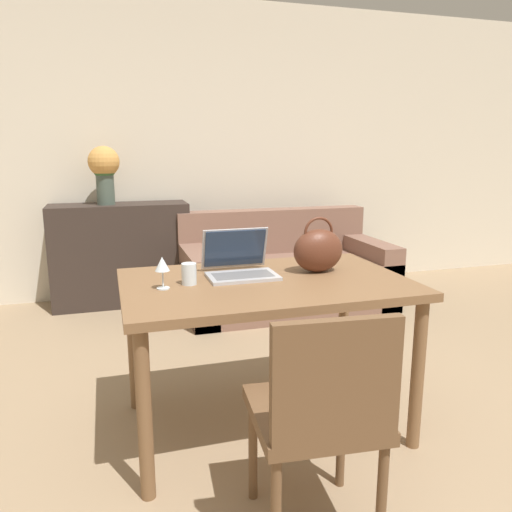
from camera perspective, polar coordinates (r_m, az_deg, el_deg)
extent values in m
plane|color=#997F60|center=(2.21, 6.68, -26.51)|extent=(14.00, 14.00, 0.00)
cube|color=beige|center=(4.82, -8.43, 11.82)|extent=(10.00, 0.06, 2.70)
cube|color=brown|center=(2.39, 1.08, -3.22)|extent=(1.35, 0.87, 0.04)
cylinder|color=brown|center=(2.08, -12.63, -17.37)|extent=(0.06, 0.06, 0.72)
cylinder|color=brown|center=(2.46, 17.98, -12.81)|extent=(0.06, 0.06, 0.72)
cylinder|color=brown|center=(2.76, -13.84, -9.75)|extent=(0.06, 0.06, 0.72)
cylinder|color=brown|center=(3.06, 9.96, -7.36)|extent=(0.06, 0.06, 0.72)
cube|color=brown|center=(1.88, 6.64, -17.41)|extent=(0.48, 0.48, 0.05)
cube|color=brown|center=(1.61, 9.17, -13.85)|extent=(0.42, 0.08, 0.40)
cylinder|color=brown|center=(2.11, -0.35, -21.23)|extent=(0.04, 0.04, 0.43)
cylinder|color=brown|center=(2.20, 9.72, -19.85)|extent=(0.04, 0.04, 0.43)
cylinder|color=brown|center=(1.93, 14.16, -25.35)|extent=(0.04, 0.04, 0.43)
cube|color=#7F5B4C|center=(4.41, 3.37, -3.11)|extent=(1.78, 0.95, 0.42)
cube|color=#7F5B4C|center=(4.67, 1.86, 2.92)|extent=(1.78, 0.20, 0.40)
cube|color=#7F5B4C|center=(4.19, -6.83, -3.00)|extent=(0.20, 0.95, 0.56)
cube|color=#7F5B4C|center=(4.72, 12.45, -1.48)|extent=(0.20, 0.95, 0.56)
cube|color=#332823|center=(4.59, -15.16, 0.18)|extent=(1.18, 0.40, 0.90)
cube|color=#ADADB2|center=(2.42, -1.54, -2.33)|extent=(0.34, 0.22, 0.02)
cube|color=slate|center=(2.41, -1.51, -2.16)|extent=(0.28, 0.14, 0.00)
cube|color=#ADADB2|center=(2.53, -2.45, 0.90)|extent=(0.34, 0.08, 0.21)
cube|color=#23334C|center=(2.53, -2.41, 0.92)|extent=(0.31, 0.07, 0.19)
cylinder|color=silver|center=(2.31, -7.66, -2.04)|extent=(0.07, 0.07, 0.10)
cylinder|color=silver|center=(2.27, -10.56, -3.64)|extent=(0.06, 0.06, 0.01)
cylinder|color=silver|center=(2.26, -10.60, -2.62)|extent=(0.01, 0.01, 0.08)
cone|color=silver|center=(2.24, -10.67, -0.88)|extent=(0.07, 0.07, 0.06)
ellipsoid|color=#592D1E|center=(2.53, 7.12, 0.62)|extent=(0.26, 0.16, 0.22)
torus|color=#592D1E|center=(2.51, 7.17, 2.72)|extent=(0.16, 0.01, 0.16)
cylinder|color=#47564C|center=(4.49, -16.82, 7.34)|extent=(0.15, 0.15, 0.27)
sphere|color=#3D6B38|center=(4.48, -16.97, 9.61)|extent=(0.20, 0.20, 0.20)
sphere|color=#D6994C|center=(4.48, -17.01, 10.28)|extent=(0.26, 0.26, 0.26)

